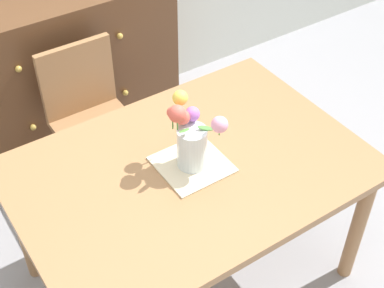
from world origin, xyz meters
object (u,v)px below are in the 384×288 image
object	(u,v)px
dresser	(62,74)
flower_vase	(191,136)
chair_far	(90,113)
dining_table	(190,181)

from	to	relation	value
dresser	flower_vase	size ratio (longest dim) A/B	4.50
chair_far	dresser	xyz separation A→B (m)	(0.03, 0.46, -0.02)
dining_table	chair_far	bearing A→B (deg)	95.77
dining_table	chair_far	size ratio (longest dim) A/B	1.67
chair_far	flower_vase	world-z (taller)	flower_vase
dresser	chair_far	bearing A→B (deg)	-94.21
chair_far	flower_vase	size ratio (longest dim) A/B	2.88
chair_far	flower_vase	distance (m)	0.95
dresser	flower_vase	distance (m)	1.39
dresser	flower_vase	xyz separation A→B (m)	(0.07, -1.32, 0.42)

